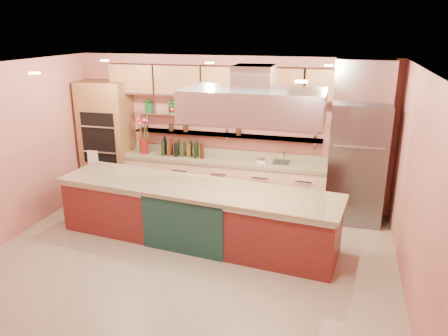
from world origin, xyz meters
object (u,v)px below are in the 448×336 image
(refrigerator, at_px, (356,164))
(green_canister, at_px, (188,109))
(kitchen_scale, at_px, (261,160))
(island, at_px, (196,214))
(flower_vase, at_px, (144,146))
(copper_kettle, at_px, (174,109))

(refrigerator, distance_m, green_canister, 3.24)
(refrigerator, bearing_deg, kitchen_scale, 179.66)
(island, bearing_deg, refrigerator, 37.87)
(refrigerator, bearing_deg, island, -148.66)
(refrigerator, height_order, kitchen_scale, refrigerator)
(flower_vase, bearing_deg, kitchen_scale, 0.00)
(refrigerator, relative_size, copper_kettle, 11.55)
(refrigerator, xyz_separation_m, kitchen_scale, (-1.66, 0.01, -0.08))
(flower_vase, distance_m, kitchen_scale, 2.34)
(island, height_order, flower_vase, flower_vase)
(copper_kettle, xyz_separation_m, green_canister, (0.28, 0.00, 0.02))
(kitchen_scale, height_order, green_canister, green_canister)
(island, relative_size, green_canister, 24.11)
(refrigerator, relative_size, flower_vase, 7.18)
(flower_vase, xyz_separation_m, green_canister, (0.86, 0.22, 0.73))
(kitchen_scale, height_order, copper_kettle, copper_kettle)
(green_canister, bearing_deg, refrigerator, -4.19)
(copper_kettle, bearing_deg, island, -60.23)
(island, bearing_deg, green_canister, 118.81)
(refrigerator, height_order, island, refrigerator)
(flower_vase, bearing_deg, copper_kettle, 20.73)
(copper_kettle, height_order, green_canister, green_canister)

